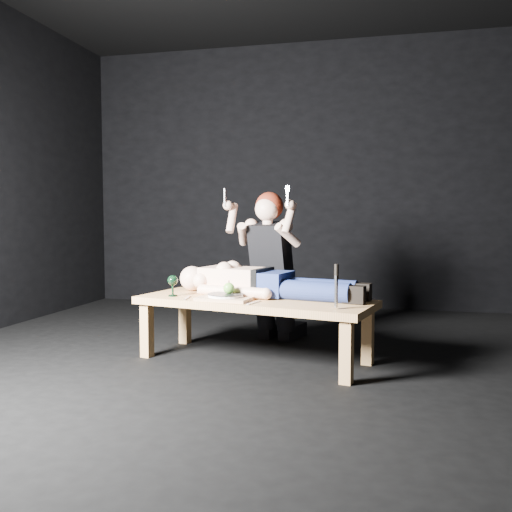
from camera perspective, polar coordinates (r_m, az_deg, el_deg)
name	(u,v)px	position (r m, az deg, el deg)	size (l,w,h in m)	color
ground	(248,359)	(4.11, -0.86, -10.48)	(5.00, 5.00, 0.00)	black
back_wall	(301,176)	(6.45, 4.65, 8.18)	(5.00, 5.00, 0.00)	black
table	(254,330)	(4.01, -0.17, -7.55)	(1.68, 0.63, 0.45)	tan
lying_man	(269,280)	(4.07, 1.35, -2.43)	(1.56, 0.48, 0.25)	beige
kneeling_woman	(275,265)	(4.60, 1.91, -0.93)	(0.67, 0.76, 1.27)	black
serving_tray	(226,298)	(3.91, -3.12, -4.35)	(0.37, 0.27, 0.02)	tan
plate	(226,295)	(3.90, -3.13, -4.05)	(0.25, 0.25, 0.02)	white
apple	(229,288)	(3.90, -2.79, -3.32)	(0.08, 0.08, 0.08)	green
goblet	(173,286)	(4.11, -8.54, -3.03)	(0.08, 0.08, 0.16)	black
fork_flat	(187,298)	(4.01, -7.06, -4.28)	(0.02, 0.18, 0.01)	#B2B2B7
knife_flat	(254,303)	(3.75, -0.22, -4.81)	(0.02, 0.18, 0.01)	#B2B2B7
spoon_flat	(248,300)	(3.89, -0.86, -4.51)	(0.02, 0.18, 0.01)	#B2B2B7
carving_knife	(336,287)	(3.54, 8.23, -3.12)	(0.04, 0.04, 0.28)	#B2B2B7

